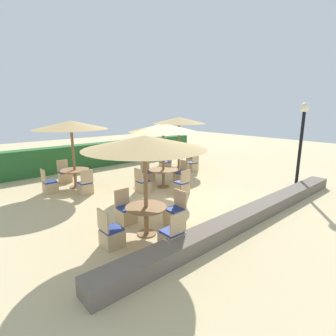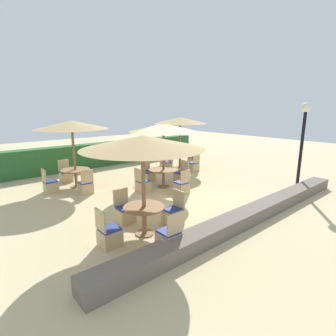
# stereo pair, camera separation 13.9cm
# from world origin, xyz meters

# --- Properties ---
(ground_plane) EXTENTS (40.00, 40.00, 0.00)m
(ground_plane) POSITION_xyz_m (0.00, 0.00, 0.00)
(ground_plane) COLOR #C6B284
(hedge_row) EXTENTS (13.00, 0.70, 1.26)m
(hedge_row) POSITION_xyz_m (0.00, 6.38, 0.63)
(hedge_row) COLOR #28602D
(hedge_row) RESTS_ON ground_plane
(stone_border) EXTENTS (10.00, 0.56, 0.37)m
(stone_border) POSITION_xyz_m (0.00, -3.01, 0.19)
(stone_border) COLOR #6B6056
(stone_border) RESTS_ON ground_plane
(lamp_post) EXTENTS (0.36, 0.36, 3.32)m
(lamp_post) POSITION_xyz_m (4.27, -2.42, 2.35)
(lamp_post) COLOR black
(lamp_post) RESTS_ON ground_plane
(parasol_center) EXTENTS (2.68, 2.68, 2.54)m
(parasol_center) POSITION_xyz_m (0.18, 1.08, 2.37)
(parasol_center) COLOR olive
(parasol_center) RESTS_ON ground_plane
(round_table_center) EXTENTS (1.17, 1.17, 0.74)m
(round_table_center) POSITION_xyz_m (0.18, 1.08, 0.60)
(round_table_center) COLOR olive
(round_table_center) RESTS_ON ground_plane
(patio_chair_center_north) EXTENTS (0.46, 0.46, 0.93)m
(patio_chair_center_north) POSITION_xyz_m (0.21, 2.18, 0.26)
(patio_chair_center_north) COLOR tan
(patio_chair_center_north) RESTS_ON ground_plane
(patio_chair_center_east) EXTENTS (0.46, 0.46, 0.93)m
(patio_chair_center_east) POSITION_xyz_m (1.19, 1.12, 0.26)
(patio_chair_center_east) COLOR tan
(patio_chair_center_east) RESTS_ON ground_plane
(patio_chair_center_west) EXTENTS (0.46, 0.46, 0.93)m
(patio_chair_center_west) POSITION_xyz_m (-0.82, 1.12, 0.26)
(patio_chair_center_west) COLOR tan
(patio_chair_center_west) RESTS_ON ground_plane
(patio_chair_center_south) EXTENTS (0.46, 0.46, 0.93)m
(patio_chair_center_south) POSITION_xyz_m (0.18, 0.02, 0.26)
(patio_chair_center_south) COLOR tan
(patio_chair_center_south) RESTS_ON ground_plane
(parasol_back_right) EXTENTS (2.71, 2.71, 2.64)m
(parasol_back_right) POSITION_xyz_m (3.10, 3.27, 2.47)
(parasol_back_right) COLOR olive
(parasol_back_right) RESTS_ON ground_plane
(round_table_back_right) EXTENTS (1.17, 1.17, 0.76)m
(round_table_back_right) POSITION_xyz_m (3.10, 3.27, 0.62)
(round_table_back_right) COLOR olive
(round_table_back_right) RESTS_ON ground_plane
(patio_chair_back_right_west) EXTENTS (0.46, 0.46, 0.93)m
(patio_chair_back_right_west) POSITION_xyz_m (2.10, 3.24, 0.26)
(patio_chair_back_right_west) COLOR tan
(patio_chair_back_right_west) RESTS_ON ground_plane
(patio_chair_back_right_east) EXTENTS (0.46, 0.46, 0.93)m
(patio_chair_back_right_east) POSITION_xyz_m (4.13, 3.26, 0.26)
(patio_chair_back_right_east) COLOR tan
(patio_chair_back_right_east) RESTS_ON ground_plane
(patio_chair_back_right_north) EXTENTS (0.46, 0.46, 0.93)m
(patio_chair_back_right_north) POSITION_xyz_m (3.15, 4.37, 0.26)
(patio_chair_back_right_north) COLOR tan
(patio_chair_back_right_north) RESTS_ON ground_plane
(patio_chair_back_right_south) EXTENTS (0.46, 0.46, 0.93)m
(patio_chair_back_right_south) POSITION_xyz_m (3.05, 2.21, 0.26)
(patio_chair_back_right_south) COLOR tan
(patio_chair_back_right_south) RESTS_ON ground_plane
(parasol_front_left) EXTENTS (2.94, 2.94, 2.51)m
(parasol_front_left) POSITION_xyz_m (-2.75, -1.71, 2.34)
(parasol_front_left) COLOR olive
(parasol_front_left) RESTS_ON ground_plane
(round_table_front_left) EXTENTS (1.03, 1.03, 0.74)m
(round_table_front_left) POSITION_xyz_m (-2.75, -1.71, 0.58)
(round_table_front_left) COLOR olive
(round_table_front_left) RESTS_ON ground_plane
(patio_chair_front_left_south) EXTENTS (0.46, 0.46, 0.93)m
(patio_chair_front_left_south) POSITION_xyz_m (-2.74, -2.67, 0.26)
(patio_chair_front_left_south) COLOR tan
(patio_chair_front_left_south) RESTS_ON ground_plane
(patio_chair_front_left_east) EXTENTS (0.46, 0.46, 0.93)m
(patio_chair_front_left_east) POSITION_xyz_m (-1.80, -1.74, 0.26)
(patio_chair_front_left_east) COLOR tan
(patio_chair_front_left_east) RESTS_ON ground_plane
(patio_chair_front_left_north) EXTENTS (0.46, 0.46, 0.93)m
(patio_chair_front_left_north) POSITION_xyz_m (-2.75, -0.76, 0.26)
(patio_chair_front_left_north) COLOR tan
(patio_chair_front_left_north) RESTS_ON ground_plane
(patio_chair_front_left_west) EXTENTS (0.46, 0.46, 0.93)m
(patio_chair_front_left_west) POSITION_xyz_m (-3.71, -1.66, 0.26)
(patio_chair_front_left_west) COLOR tan
(patio_chair_front_left_west) RESTS_ON ground_plane
(parasol_back_left) EXTENTS (2.78, 2.78, 2.65)m
(parasol_back_left) POSITION_xyz_m (-2.50, 3.38, 2.48)
(parasol_back_left) COLOR olive
(parasol_back_left) RESTS_ON ground_plane
(round_table_back_left) EXTENTS (1.12, 1.12, 0.73)m
(round_table_back_left) POSITION_xyz_m (-2.50, 3.38, 0.58)
(round_table_back_left) COLOR olive
(round_table_back_left) RESTS_ON ground_plane
(patio_chair_back_left_south) EXTENTS (0.46, 0.46, 0.93)m
(patio_chair_back_left_south) POSITION_xyz_m (-2.54, 2.35, 0.26)
(patio_chair_back_left_south) COLOR tan
(patio_chair_back_left_south) RESTS_ON ground_plane
(patio_chair_back_left_north) EXTENTS (0.46, 0.46, 0.93)m
(patio_chair_back_left_north) POSITION_xyz_m (-2.52, 4.46, 0.26)
(patio_chair_back_left_north) COLOR tan
(patio_chair_back_left_north) RESTS_ON ground_plane
(patio_chair_back_left_west) EXTENTS (0.46, 0.46, 0.93)m
(patio_chair_back_left_west) POSITION_xyz_m (-3.50, 3.34, 0.26)
(patio_chair_back_left_west) COLOR tan
(patio_chair_back_left_west) RESTS_ON ground_plane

